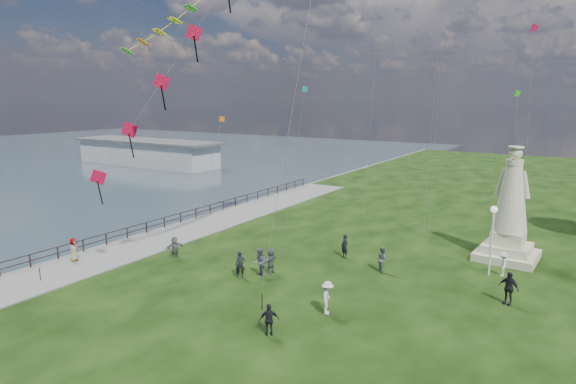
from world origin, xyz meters
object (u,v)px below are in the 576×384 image
Objects in this scene: lamppost at (493,226)px; person_2 at (327,298)px; person_3 at (269,320)px; person_9 at (508,288)px; person_11 at (271,261)px; pier_pavilion at (147,152)px; statue at (510,218)px; person_8 at (503,264)px; person_7 at (383,259)px; person_0 at (240,265)px; person_1 at (260,263)px; person_10 at (74,251)px; person_6 at (345,246)px; person_5 at (175,247)px.

person_2 is (-6.19, -10.57, -2.40)m from lamppost.
person_3 is 13.51m from person_9.
pier_pavilion is at bearing -125.34° from person_11.
statue is 5.07× the size of person_8.
person_11 is (-5.85, 3.29, -0.03)m from person_2.
statue reaches higher than person_9.
statue is 4.48× the size of person_2.
pier_pavilion reaches higher than person_7.
person_0 is 1.24m from person_1.
lamppost is 16.18m from person_3.
person_7 is 1.04× the size of person_10.
person_0 is 9.29m from person_7.
person_0 is at bearing -101.40° from person_1.
pier_pavilion is 16.79× the size of person_2.
person_10 is (-18.82, -9.63, -0.03)m from person_7.
person_1 is at bearing -91.55° from person_6.
person_0 is (-13.74, -12.92, -2.16)m from statue.
lamppost is 14.28m from person_11.
person_0 is 1.07× the size of person_5.
person_5 is at bearing -150.42° from person_9.
lamppost is 2.62m from person_8.
pier_pavilion is 63.38m from person_7.
pier_pavilion reaches higher than person_9.
pier_pavilion is 19.00× the size of person_8.
person_9 reaches higher than person_2.
person_0 reaches higher than person_7.
person_2 is 6.71m from person_11.
person_7 is at bearing 124.28° from person_11.
person_3 is 0.99× the size of person_5.
person_10 is (-24.85, -12.68, -2.47)m from lamppost.
person_3 is at bearing 139.83° from person_2.
person_9 is (14.95, 4.70, 0.08)m from person_0.
person_2 is (7.07, -1.67, 0.03)m from person_0.
statue is (62.33, -22.92, 1.18)m from pier_pavilion.
statue is 9.86m from person_7.
pier_pavilion is at bearing 156.46° from lamppost.
person_10 is at bearing -143.70° from person_9.
person_3 is at bearing -114.00° from person_9.
person_10 is at bearing 160.37° from person_0.
person_1 is 1.18× the size of person_8.
statue is 4.63× the size of person_11.
person_6 reaches higher than person_8.
person_3 is 16.61m from person_8.
pier_pavilion reaches higher than person_11.
lamppost is at bearing -51.14° from person_2.
person_0 is 6.31m from person_5.
lamppost is 2.55× the size of person_2.
person_8 is at bearing -100.18° from person_7.
person_0 is 7.83m from person_3.
person_10 is (-18.66, -2.11, -0.07)m from person_2.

